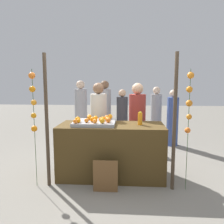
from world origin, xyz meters
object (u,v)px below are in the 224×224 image
orange_0 (89,118)px  vendor_left (99,126)px  vendor_right (137,127)px  chalkboard_sign (105,176)px  juice_bottle (140,119)px  orange_1 (101,119)px  stall_counter (111,150)px

orange_0 → vendor_left: 0.63m
vendor_left → vendor_right: vendor_left is taller
vendor_right → chalkboard_sign: bearing=-113.3°
vendor_right → orange_0: bearing=-149.5°
orange_0 → chalkboard_sign: size_ratio=0.16×
juice_bottle → chalkboard_sign: size_ratio=0.45×
orange_1 → juice_bottle: juice_bottle is taller
stall_counter → chalkboard_sign: 0.64m
stall_counter → orange_1: 0.60m
orange_0 → vendor_right: vendor_right is taller
orange_0 → vendor_left: size_ratio=0.05×
stall_counter → orange_0: size_ratio=22.31×
vendor_right → orange_1: bearing=-135.8°
juice_bottle → chalkboard_sign: 1.14m
stall_counter → vendor_left: bearing=115.2°
stall_counter → vendor_left: 0.79m
stall_counter → juice_bottle: (0.50, 0.00, 0.58)m
juice_bottle → vendor_right: size_ratio=0.14×
orange_0 → vendor_right: 1.06m
juice_bottle → vendor_left: bearing=140.8°
stall_counter → chalkboard_sign: bearing=-94.7°
juice_bottle → vendor_left: 1.08m
orange_1 → vendor_left: 0.74m
chalkboard_sign → vendor_left: 1.39m
chalkboard_sign → vendor_right: bearing=66.7°
orange_1 → vendor_left: size_ratio=0.04×
orange_1 → vendor_right: size_ratio=0.04×
chalkboard_sign → vendor_right: 1.42m
orange_1 → stall_counter: bearing=8.0°
chalkboard_sign → orange_0: bearing=117.3°
orange_0 → orange_1: bearing=-28.3°
orange_1 → juice_bottle: (0.68, 0.03, 0.01)m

